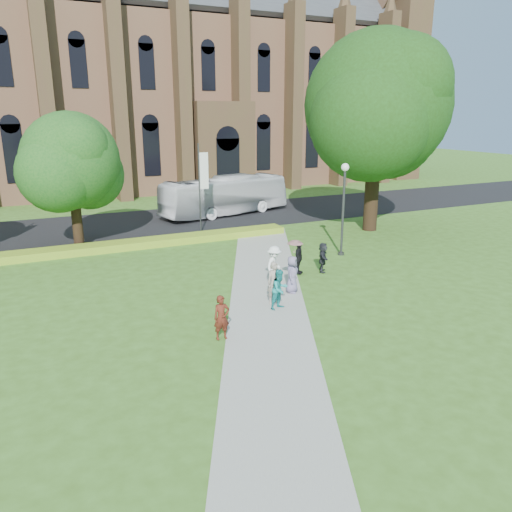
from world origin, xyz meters
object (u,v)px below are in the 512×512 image
large_tree (377,106)px  tour_coach (225,196)px  streetlamp (344,198)px  pedestrian_0 (222,317)px

large_tree → tour_coach: (-7.11, 9.36, -6.82)m
streetlamp → large_tree: bearing=39.3°
tour_coach → pedestrian_0: size_ratio=6.69×
streetlamp → tour_coach: bearing=96.6°
pedestrian_0 → tour_coach: bearing=69.1°
streetlamp → large_tree: (5.50, 4.50, 5.07)m
streetlamp → large_tree: 8.73m
streetlamp → tour_coach: streetlamp is taller
streetlamp → pedestrian_0: (-10.36, -7.51, -2.43)m
streetlamp → pedestrian_0: streetlamp is taller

